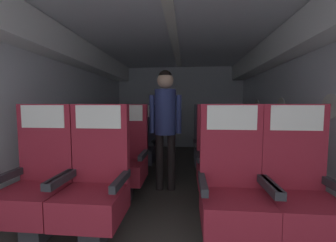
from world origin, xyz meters
name	(u,v)px	position (x,y,z in m)	size (l,w,h in m)	color
ground	(172,187)	(0.00, 2.80, -0.01)	(3.63, 6.00, 0.02)	#3D3833
fuselage_shell	(174,76)	(0.00, 3.07, 1.58)	(3.51, 5.65, 2.22)	silver
seat_a_left_window	(39,183)	(-1.07, 1.58, 0.49)	(0.53, 0.48, 1.16)	#38383D
seat_a_left_aisle	(95,185)	(-0.56, 1.58, 0.49)	(0.53, 0.48, 1.16)	#38383D
seat_a_right_aisle	(299,192)	(1.06, 1.58, 0.49)	(0.53, 0.48, 1.16)	#38383D
seat_a_right_window	(233,190)	(0.56, 1.58, 0.49)	(0.53, 0.48, 1.16)	#38383D
seat_b_left_window	(87,158)	(-1.06, 2.43, 0.49)	(0.53, 0.48, 1.16)	#38383D
seat_b_left_aisle	(126,158)	(-0.56, 2.43, 0.49)	(0.53, 0.48, 1.16)	#38383D
seat_b_right_aisle	(260,162)	(1.06, 2.43, 0.49)	(0.53, 0.48, 1.16)	#38383D
seat_b_right_window	(218,161)	(0.57, 2.41, 0.49)	(0.53, 0.48, 1.16)	#38383D
seat_c_left_window	(111,145)	(-1.07, 3.26, 0.49)	(0.53, 0.48, 1.16)	#38383D
seat_c_left_aisle	(140,145)	(-0.57, 3.27, 0.49)	(0.53, 0.48, 1.16)	#38383D
seat_c_right_aisle	(242,147)	(1.06, 3.25, 0.49)	(0.53, 0.48, 1.16)	#38383D
seat_c_right_window	(210,147)	(0.57, 3.26, 0.49)	(0.53, 0.48, 1.16)	#38383D
flight_attendant	(165,117)	(-0.09, 2.70, 0.99)	(0.43, 0.28, 1.61)	black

